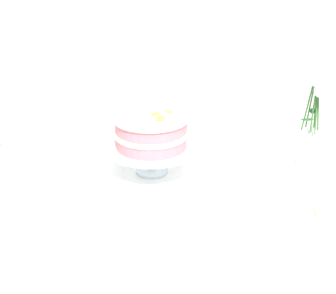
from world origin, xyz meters
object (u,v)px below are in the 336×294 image
dining_table (179,212)px  flower_vase (313,115)px  layer_cake (151,130)px  teacup (329,214)px  cake_stand (152,150)px

dining_table → flower_vase: size_ratio=3.96×
dining_table → layer_cake: layer_cake is taller
flower_vase → teacup: 0.39m
dining_table → cake_stand: (-0.10, 0.10, 0.17)m
layer_cake → flower_vase: flower_vase is taller
dining_table → layer_cake: bearing=134.7°
layer_cake → flower_vase: 0.55m
cake_stand → flower_vase: bearing=10.9°
cake_stand → layer_cake: layer_cake is taller
dining_table → teacup: size_ratio=11.33×
teacup → flower_vase: bearing=87.6°
cake_stand → teacup: bearing=-25.8°
flower_vase → teacup: bearing=-92.4°
cake_stand → teacup: 0.58m
layer_cake → flower_vase: (0.54, 0.10, 0.03)m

